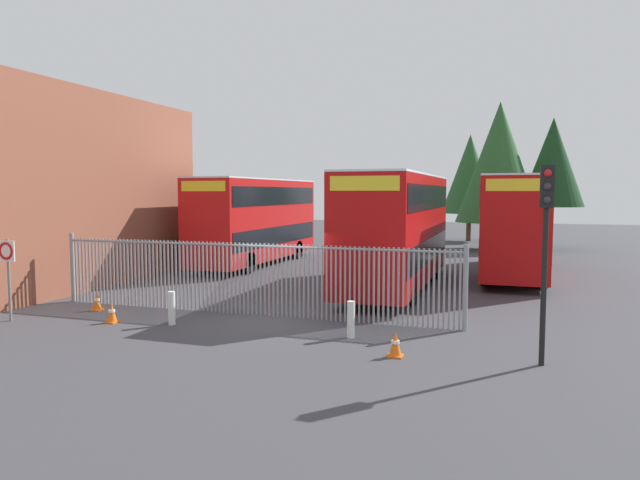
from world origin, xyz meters
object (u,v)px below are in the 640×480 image
(traffic_cone_near_kerb, at_px, (112,313))
(bollard_near_left, at_px, (172,308))
(traffic_cone_by_gate, at_px, (395,344))
(double_decker_bus_behind_fence_left, at_px, (257,218))
(traffic_light_kerbside, at_px, (546,228))
(traffic_cone_mid_forecourt, at_px, (97,301))
(double_decker_bus_near_gate, at_px, (398,226))
(bollard_center_front, at_px, (351,319))
(speed_limit_sign_post, at_px, (7,260))
(double_decker_bus_behind_fence_right, at_px, (515,222))

(traffic_cone_near_kerb, bearing_deg, bollard_near_left, 10.46)
(traffic_cone_by_gate, xyz_separation_m, traffic_cone_near_kerb, (-8.37, 0.79, 0.00))
(double_decker_bus_behind_fence_left, distance_m, bollard_near_left, 13.87)
(bollard_near_left, bearing_deg, traffic_light_kerbside, -4.50)
(traffic_cone_mid_forecourt, bearing_deg, double_decker_bus_near_gate, 41.43)
(traffic_cone_by_gate, bearing_deg, bollard_near_left, 170.34)
(bollard_center_front, xyz_separation_m, speed_limit_sign_post, (-9.91, -1.32, 1.30))
(traffic_cone_near_kerb, bearing_deg, double_decker_bus_behind_fence_left, 97.18)
(traffic_cone_mid_forecourt, bearing_deg, speed_limit_sign_post, -123.68)
(bollard_center_front, bearing_deg, traffic_cone_mid_forecourt, 175.03)
(traffic_cone_mid_forecourt, bearing_deg, double_decker_bus_behind_fence_right, 44.53)
(double_decker_bus_behind_fence_right, xyz_separation_m, traffic_cone_mid_forecourt, (-12.54, -12.33, -2.13))
(double_decker_bus_near_gate, distance_m, traffic_light_kerbside, 10.22)
(bollard_near_left, relative_size, speed_limit_sign_post, 0.40)
(double_decker_bus_behind_fence_left, distance_m, traffic_cone_mid_forecourt, 12.51)
(traffic_cone_by_gate, xyz_separation_m, speed_limit_sign_post, (-11.32, 0.02, 1.49))
(double_decker_bus_near_gate, bearing_deg, bollard_near_left, -120.62)
(double_decker_bus_behind_fence_left, distance_m, speed_limit_sign_post, 14.45)
(double_decker_bus_near_gate, bearing_deg, bollard_center_front, -87.69)
(bollard_center_front, bearing_deg, double_decker_bus_behind_fence_left, 123.55)
(bollard_near_left, bearing_deg, double_decker_bus_behind_fence_left, 104.72)
(traffic_cone_mid_forecourt, distance_m, traffic_cone_near_kerb, 2.04)
(double_decker_bus_behind_fence_left, xyz_separation_m, double_decker_bus_behind_fence_right, (12.67, 0.01, 0.00))
(traffic_cone_by_gate, xyz_separation_m, traffic_light_kerbside, (3.12, 0.36, 2.70))
(double_decker_bus_behind_fence_left, distance_m, traffic_cone_near_kerb, 13.88)
(traffic_cone_near_kerb, xyz_separation_m, traffic_light_kerbside, (11.49, -0.44, 2.70))
(bollard_near_left, distance_m, bollard_center_front, 5.18)
(traffic_cone_by_gate, distance_m, speed_limit_sign_post, 11.42)
(traffic_cone_near_kerb, bearing_deg, speed_limit_sign_post, -165.32)
(double_decker_bus_behind_fence_right, relative_size, speed_limit_sign_post, 4.50)
(double_decker_bus_behind_fence_left, xyz_separation_m, speed_limit_sign_post, (-1.24, -14.38, -0.65))
(double_decker_bus_behind_fence_left, bearing_deg, bollard_center_front, -56.45)
(traffic_cone_mid_forecourt, xyz_separation_m, traffic_cone_near_kerb, (1.58, -1.28, 0.00))
(speed_limit_sign_post, relative_size, traffic_light_kerbside, 0.56)
(double_decker_bus_behind_fence_left, xyz_separation_m, bollard_center_front, (8.67, -13.07, -1.95))
(double_decker_bus_behind_fence_left, height_order, double_decker_bus_behind_fence_right, same)
(double_decker_bus_behind_fence_left, bearing_deg, double_decker_bus_near_gate, -31.32)
(double_decker_bus_near_gate, relative_size, bollard_near_left, 11.38)
(traffic_cone_mid_forecourt, relative_size, traffic_light_kerbside, 0.14)
(traffic_cone_mid_forecourt, bearing_deg, traffic_light_kerbside, -7.50)
(bollard_center_front, distance_m, speed_limit_sign_post, 10.08)
(double_decker_bus_near_gate, distance_m, traffic_cone_mid_forecourt, 11.16)
(double_decker_bus_behind_fence_right, height_order, traffic_cone_by_gate, double_decker_bus_behind_fence_right)
(traffic_cone_near_kerb, height_order, traffic_light_kerbside, traffic_light_kerbside)
(speed_limit_sign_post, bearing_deg, double_decker_bus_behind_fence_left, 85.08)
(traffic_cone_mid_forecourt, distance_m, traffic_light_kerbside, 13.46)
(speed_limit_sign_post, height_order, traffic_light_kerbside, traffic_light_kerbside)
(traffic_light_kerbside, bearing_deg, double_decker_bus_near_gate, 118.45)
(traffic_cone_near_kerb, distance_m, speed_limit_sign_post, 3.40)
(speed_limit_sign_post, bearing_deg, bollard_near_left, 13.11)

